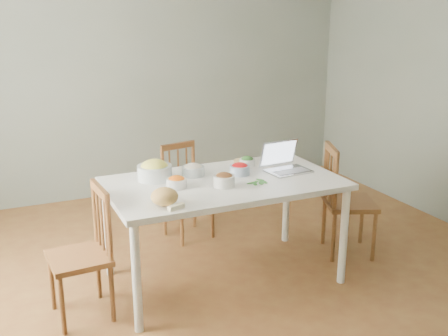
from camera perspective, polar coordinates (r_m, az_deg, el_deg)
name	(u,v)px	position (r m, az deg, el deg)	size (l,w,h in m)	color
floor	(235,285)	(4.27, 1.20, -12.39)	(5.00, 5.00, 0.00)	brown
wall_back	(141,76)	(6.13, -8.88, 9.70)	(5.00, 0.00, 2.70)	gray
dining_table	(224,231)	(4.19, 0.00, -6.71)	(1.75, 0.99, 0.82)	white
chair_far	(188,192)	(4.96, -3.87, -2.61)	(0.39, 0.37, 0.88)	#493015
chair_left	(78,255)	(3.81, -15.29, -8.93)	(0.41, 0.39, 0.93)	#493015
chair_right	(350,200)	(4.74, 13.31, -3.38)	(0.43, 0.41, 0.97)	#493015
bread_boule	(165,197)	(3.55, -6.37, -3.05)	(0.18, 0.18, 0.12)	tan
butter_stick	(176,207)	(3.48, -5.14, -4.18)	(0.12, 0.03, 0.03)	#F5E6BA
bowl_squash	(155,170)	(4.08, -7.43, -0.22)	(0.26, 0.26, 0.15)	#F1D268
bowl_carrot	(177,182)	(3.90, -5.09, -1.47)	(0.15, 0.15, 0.08)	orange
bowl_onion	(193,170)	(4.16, -3.32, -0.18)	(0.17, 0.17, 0.09)	beige
bowl_mushroom	(224,180)	(3.90, 0.01, -1.26)	(0.16, 0.16, 0.10)	#4B1F11
bowl_redpep	(240,169)	(4.18, 1.69, -0.09)	(0.16, 0.16, 0.09)	red
bowl_broccoli	(247,161)	(4.41, 2.49, 0.73)	(0.13, 0.13, 0.08)	#1A531A
flatbread	(244,161)	(4.53, 2.16, 0.73)	(0.18, 0.18, 0.02)	tan
basil_bunch	(256,181)	(4.00, 3.46, -1.43)	(0.18, 0.18, 0.02)	#337327
laptop	(289,158)	(4.26, 6.95, 1.07)	(0.34, 0.29, 0.23)	#BCBCC2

